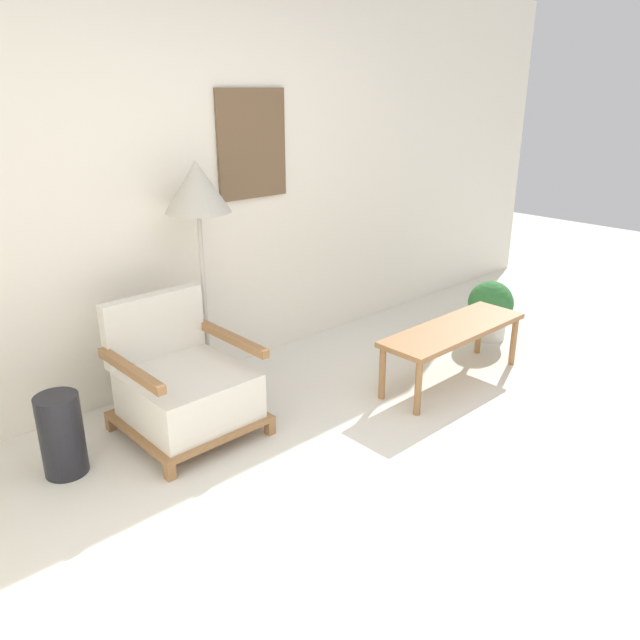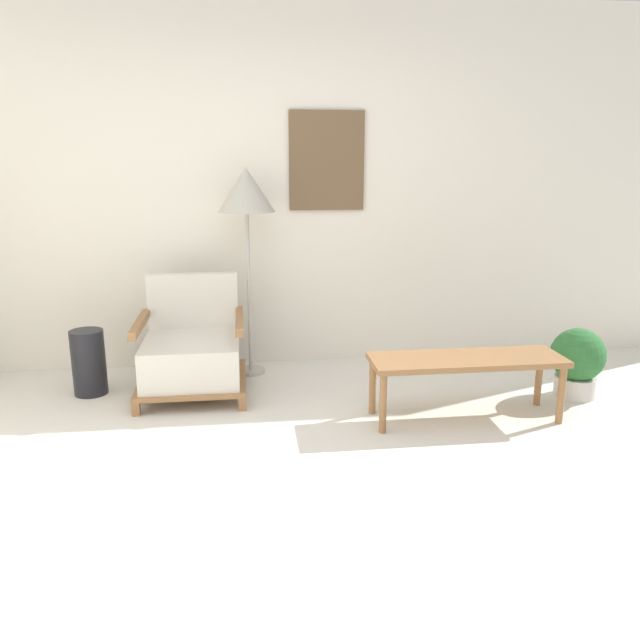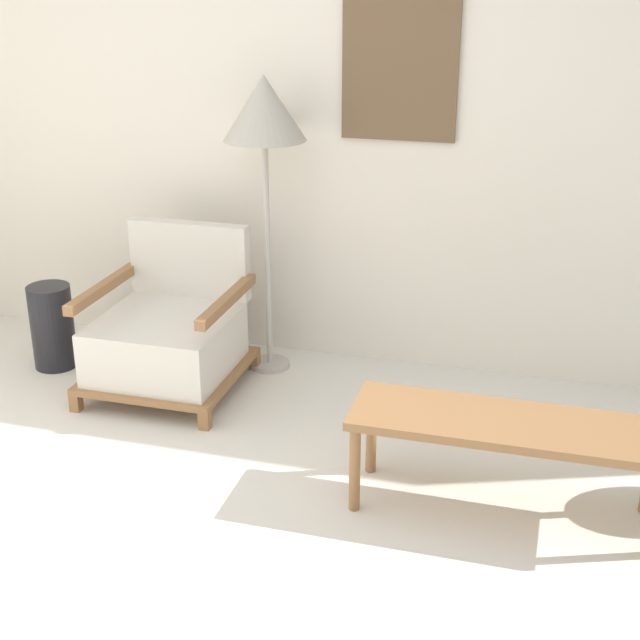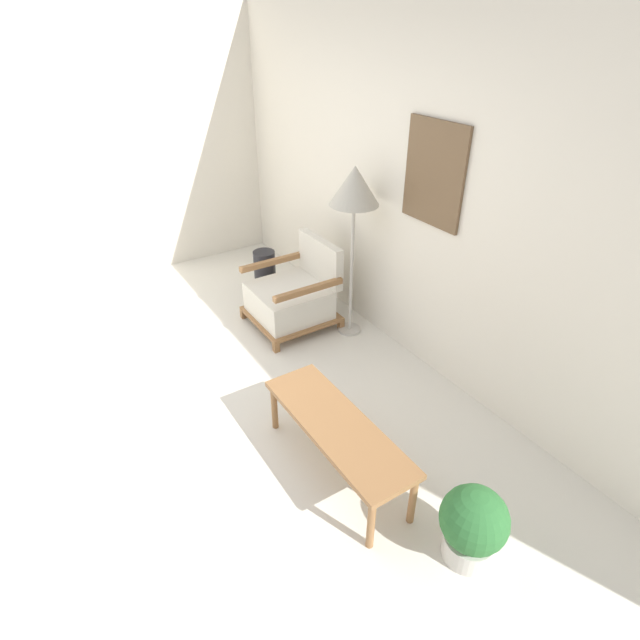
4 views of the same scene
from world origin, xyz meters
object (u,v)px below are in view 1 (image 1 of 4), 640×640
(armchair, at_px, (184,387))
(vase, at_px, (62,435))
(coffee_table, at_px, (454,334))
(potted_plant, at_px, (490,308))
(floor_lamp, at_px, (197,193))

(armchair, relative_size, vase, 1.74)
(coffee_table, height_order, potted_plant, potted_plant)
(floor_lamp, relative_size, coffee_table, 1.28)
(armchair, bearing_deg, coffee_table, -21.40)
(floor_lamp, distance_m, potted_plant, 2.53)
(floor_lamp, height_order, coffee_table, floor_lamp)
(floor_lamp, relative_size, potted_plant, 3.19)
(armchair, relative_size, floor_lamp, 0.51)
(armchair, height_order, vase, armchair)
(armchair, xyz_separation_m, coffee_table, (1.70, -0.66, 0.06))
(coffee_table, bearing_deg, armchair, 158.60)
(floor_lamp, distance_m, coffee_table, 1.91)
(vase, bearing_deg, armchair, -5.03)
(armchair, bearing_deg, floor_lamp, 41.92)
(armchair, relative_size, potted_plant, 1.64)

